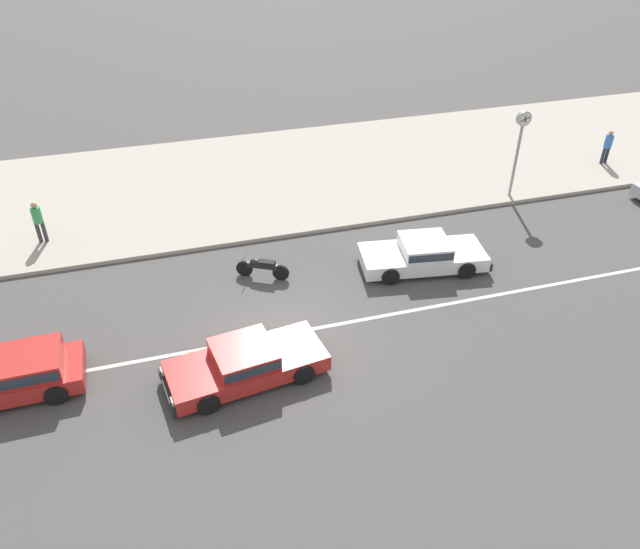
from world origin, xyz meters
name	(u,v)px	position (x,y,z in m)	size (l,w,h in m)	color
ground_plane	(283,334)	(0.00, 0.00, 0.00)	(160.00, 160.00, 0.00)	#4C4947
lane_centre_stripe	(283,334)	(0.00, 0.00, 0.00)	(50.40, 0.14, 0.01)	silver
kerb_strip	(227,183)	(0.00, 10.38, 0.07)	(68.00, 10.00, 0.15)	#ADA393
sedan_red_1	(245,362)	(-1.39, -1.47, 0.53)	(4.58, 2.31, 1.06)	red
hatchback_red_2	(13,374)	(-7.36, -0.26, 0.59)	(3.94, 1.86, 1.10)	red
sedan_white_4	(424,254)	(5.49, 2.20, 0.53)	(4.53, 2.32, 1.06)	white
motorcycle_0	(262,267)	(0.02, 3.10, 0.42)	(1.67, 1.00, 0.80)	black
street_clock	(521,135)	(11.00, 5.91, 2.75)	(0.58, 0.22, 3.57)	#9E9EA3
pedestrian_near_clock	(38,219)	(-7.20, 7.37, 1.08)	(0.34, 0.34, 1.60)	#333338
pedestrian_by_shop	(608,145)	(16.70, 7.50, 1.04)	(0.34, 0.34, 1.55)	#232838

